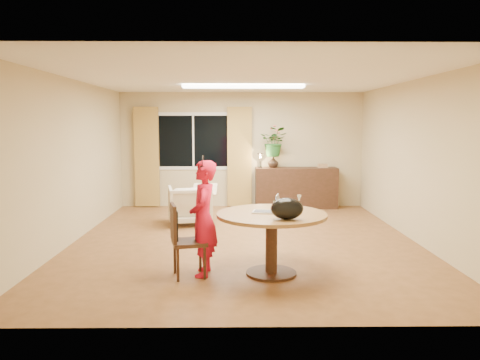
# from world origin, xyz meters

# --- Properties ---
(floor) EXTENTS (6.50, 6.50, 0.00)m
(floor) POSITION_xyz_m (0.00, 0.00, 0.00)
(floor) COLOR brown
(floor) RESTS_ON ground
(ceiling) EXTENTS (6.50, 6.50, 0.00)m
(ceiling) POSITION_xyz_m (0.00, 0.00, 2.60)
(ceiling) COLOR white
(ceiling) RESTS_ON wall_back
(wall_back) EXTENTS (5.50, 0.00, 5.50)m
(wall_back) POSITION_xyz_m (0.00, 3.25, 1.30)
(wall_back) COLOR tan
(wall_back) RESTS_ON floor
(wall_left) EXTENTS (0.00, 6.50, 6.50)m
(wall_left) POSITION_xyz_m (-2.75, 0.00, 1.30)
(wall_left) COLOR tan
(wall_left) RESTS_ON floor
(wall_right) EXTENTS (0.00, 6.50, 6.50)m
(wall_right) POSITION_xyz_m (2.75, 0.00, 1.30)
(wall_right) COLOR tan
(wall_right) RESTS_ON floor
(window) EXTENTS (1.70, 0.03, 1.30)m
(window) POSITION_xyz_m (-1.10, 3.23, 1.50)
(window) COLOR white
(window) RESTS_ON wall_back
(curtain_left) EXTENTS (0.55, 0.08, 2.25)m
(curtain_left) POSITION_xyz_m (-2.15, 3.15, 1.15)
(curtain_left) COLOR olive
(curtain_left) RESTS_ON wall_back
(curtain_right) EXTENTS (0.55, 0.08, 2.25)m
(curtain_right) POSITION_xyz_m (-0.05, 3.15, 1.15)
(curtain_right) COLOR olive
(curtain_right) RESTS_ON wall_back
(ceiling_panel) EXTENTS (2.20, 0.35, 0.05)m
(ceiling_panel) POSITION_xyz_m (0.00, 1.20, 2.57)
(ceiling_panel) COLOR white
(ceiling_panel) RESTS_ON ceiling
(dining_table) EXTENTS (1.38, 1.38, 0.78)m
(dining_table) POSITION_xyz_m (0.30, -1.70, 0.62)
(dining_table) COLOR brown
(dining_table) RESTS_ON floor
(dining_chair) EXTENTS (0.52, 0.50, 0.92)m
(dining_chair) POSITION_xyz_m (-0.72, -1.77, 0.46)
(dining_chair) COLOR black
(dining_chair) RESTS_ON floor
(child) EXTENTS (0.53, 0.35, 1.44)m
(child) POSITION_xyz_m (-0.55, -1.70, 0.72)
(child) COLOR red
(child) RESTS_ON floor
(laptop) EXTENTS (0.40, 0.30, 0.24)m
(laptop) POSITION_xyz_m (0.24, -1.65, 0.90)
(laptop) COLOR #B7B7BC
(laptop) RESTS_ON dining_table
(tumbler) EXTENTS (0.07, 0.07, 0.10)m
(tumbler) POSITION_xyz_m (0.38, -1.36, 0.83)
(tumbler) COLOR white
(tumbler) RESTS_ON dining_table
(wine_glass) EXTENTS (0.09, 0.09, 0.20)m
(wine_glass) POSITION_xyz_m (0.67, -1.48, 0.88)
(wine_glass) COLOR white
(wine_glass) RESTS_ON dining_table
(pot_lid) EXTENTS (0.23, 0.23, 0.03)m
(pot_lid) POSITION_xyz_m (0.55, -1.35, 0.80)
(pot_lid) COLOR white
(pot_lid) RESTS_ON dining_table
(handbag) EXTENTS (0.39, 0.24, 0.25)m
(handbag) POSITION_xyz_m (0.45, -2.10, 0.91)
(handbag) COLOR black
(handbag) RESTS_ON dining_table
(armchair) EXTENTS (0.91, 0.93, 0.73)m
(armchair) POSITION_xyz_m (-1.01, 1.33, 0.36)
(armchair) COLOR beige
(armchair) RESTS_ON floor
(throw) EXTENTS (0.45, 0.55, 0.03)m
(throw) POSITION_xyz_m (-0.72, 1.29, 0.74)
(throw) COLOR beige
(throw) RESTS_ON armchair
(sideboard) EXTENTS (1.83, 0.45, 0.91)m
(sideboard) POSITION_xyz_m (1.23, 3.01, 0.46)
(sideboard) COLOR black
(sideboard) RESTS_ON floor
(vase) EXTENTS (0.30, 0.30, 0.25)m
(vase) POSITION_xyz_m (0.70, 3.01, 1.04)
(vase) COLOR black
(vase) RESTS_ON sideboard
(bouquet) EXTENTS (0.70, 0.64, 0.66)m
(bouquet) POSITION_xyz_m (0.73, 3.01, 1.49)
(bouquet) COLOR #356D29
(bouquet) RESTS_ON vase
(book_stack) EXTENTS (0.23, 0.18, 0.09)m
(book_stack) POSITION_xyz_m (1.82, 3.01, 0.96)
(book_stack) COLOR #976A4D
(book_stack) RESTS_ON sideboard
(desk_lamp) EXTENTS (0.16, 0.16, 0.34)m
(desk_lamp) POSITION_xyz_m (0.41, 2.96, 1.09)
(desk_lamp) COLOR black
(desk_lamp) RESTS_ON sideboard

